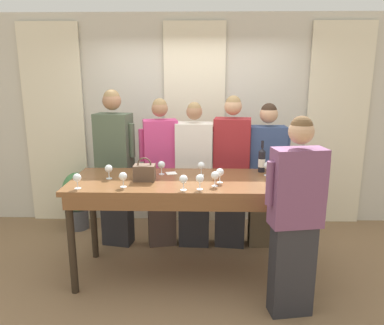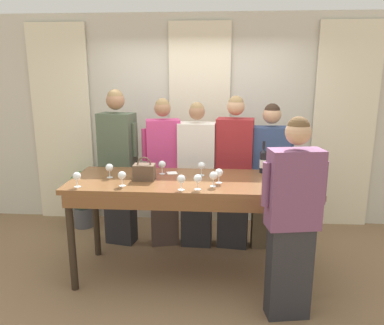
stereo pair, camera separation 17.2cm
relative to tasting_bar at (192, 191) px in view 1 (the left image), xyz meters
The scene contains 28 objects.
ground_plane 0.92m from the tasting_bar, 90.00° to the left, with size 18.00×18.00×0.00m, color #846647.
wall_back 1.64m from the tasting_bar, 90.00° to the left, with size 12.00×0.06×2.80m.
curtain_panel_left 2.46m from the tasting_bar, 141.60° to the left, with size 0.80×0.03×2.69m.
curtain_panel_center 1.56m from the tasting_bar, 90.00° to the left, with size 0.80×0.03×2.69m.
curtain_panel_right 2.46m from the tasting_bar, 38.40° to the left, with size 0.80×0.03×2.69m.
tasting_bar is the anchor object (origin of this frame).
wine_bottle 0.83m from the tasting_bar, 24.57° to the left, with size 0.07×0.07×0.33m.
handbag 0.50m from the tasting_bar, behind, with size 0.20×0.15×0.23m.
wine_glass_front_left 0.82m from the tasting_bar, 14.10° to the left, with size 0.08×0.08×0.14m.
wine_glass_front_mid 0.37m from the tasting_bar, 74.67° to the right, with size 0.08×0.08×0.14m.
wine_glass_front_right 0.43m from the tasting_bar, 146.65° to the left, with size 0.08×0.08×0.14m.
wine_glass_center_left 1.09m from the tasting_bar, 163.97° to the right, with size 0.08×0.08×0.14m.
wine_glass_center_mid 0.84m from the tasting_bar, behind, with size 0.08×0.08×0.14m.
wine_glass_center_right 0.91m from the tasting_bar, 18.23° to the left, with size 0.08×0.08×0.14m.
wine_glass_back_left 0.38m from the tasting_bar, 101.62° to the right, with size 0.08×0.08×0.14m.
wine_glass_back_mid 0.29m from the tasting_bar, 62.80° to the left, with size 0.08×0.08×0.14m.
wine_glass_back_right 0.36m from the tasting_bar, 40.74° to the right, with size 0.08×0.08×0.14m.
wine_glass_near_host 1.10m from the tasting_bar, 12.47° to the right, with size 0.08×0.08×0.14m.
wine_glass_by_bottle 0.70m from the tasting_bar, 159.14° to the right, with size 0.08×0.08×0.14m.
wine_glass_by_handbag 0.35m from the tasting_bar, 15.66° to the right, with size 0.08×0.08×0.14m.
napkin 0.35m from the tasting_bar, 131.69° to the left, with size 0.13×0.13×0.00m.
guest_olive_jacket 1.18m from the tasting_bar, 141.32° to the left, with size 0.52×0.32×1.87m.
guest_pink_top 0.83m from the tasting_bar, 117.31° to the left, with size 0.50×0.31×1.77m.
guest_cream_sweater 0.74m from the tasting_bar, 89.18° to the left, with size 0.54×0.28×1.73m.
guest_striped_shirt 0.86m from the tasting_bar, 58.75° to the left, with size 0.53×0.32×1.80m.
guest_navy_coat 1.13m from the tasting_bar, 40.93° to the left, with size 0.53×0.23×1.72m.
host_pouring 1.05m from the tasting_bar, 33.97° to the right, with size 0.54×0.28×1.73m.
potted_plant 2.01m from the tasting_bar, 142.99° to the left, with size 0.37×0.37×0.78m.
Camera 1 is at (0.09, -3.53, 2.06)m, focal length 35.00 mm.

